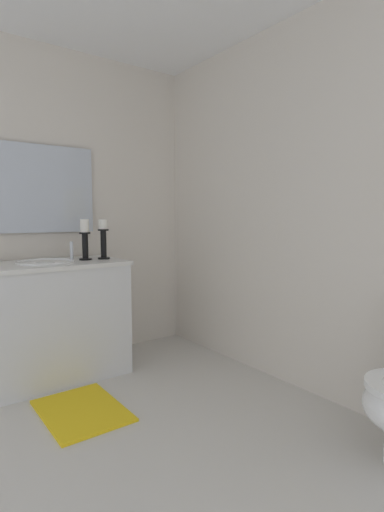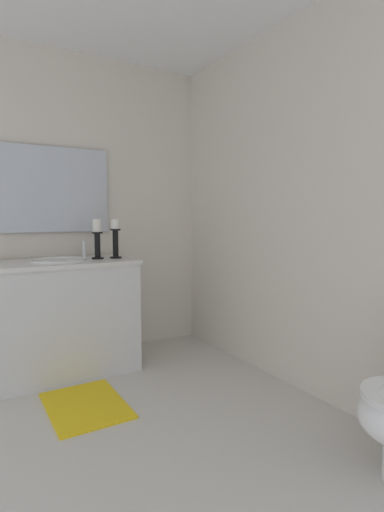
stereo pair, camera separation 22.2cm
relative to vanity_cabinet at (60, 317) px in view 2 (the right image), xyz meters
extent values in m
cube|color=beige|center=(1.24, -0.02, -0.43)|extent=(3.13, 2.71, 0.02)
cube|color=silver|center=(1.24, 1.33, 0.81)|extent=(3.13, 0.04, 2.45)
cube|color=silver|center=(-0.32, -0.02, 0.81)|extent=(0.04, 2.71, 2.45)
cube|color=silver|center=(0.00, 0.00, -0.02)|extent=(0.55, 1.05, 0.81)
cube|color=silver|center=(0.00, 0.00, 0.40)|extent=(0.58, 1.08, 0.03)
ellipsoid|color=white|center=(0.00, 0.00, 0.37)|extent=(0.38, 0.30, 0.11)
torus|color=white|center=(0.00, 0.00, 0.42)|extent=(0.40, 0.40, 0.02)
cylinder|color=silver|center=(0.00, 0.19, 0.49)|extent=(0.02, 0.02, 0.14)
cube|color=silver|center=(-0.28, 0.00, 0.95)|extent=(0.02, 0.94, 0.66)
cylinder|color=black|center=(0.03, 0.43, 0.42)|extent=(0.09, 0.09, 0.01)
cylinder|color=black|center=(0.03, 0.43, 0.53)|extent=(0.04, 0.04, 0.22)
cylinder|color=black|center=(0.03, 0.43, 0.64)|extent=(0.08, 0.08, 0.01)
cylinder|color=white|center=(0.03, 0.43, 0.68)|extent=(0.06, 0.06, 0.07)
cylinder|color=black|center=(0.01, 0.29, 0.42)|extent=(0.09, 0.09, 0.01)
cylinder|color=black|center=(0.01, 0.29, 0.51)|extent=(0.04, 0.04, 0.19)
cylinder|color=black|center=(0.01, 0.29, 0.62)|extent=(0.08, 0.08, 0.01)
cylinder|color=white|center=(0.01, 0.29, 0.67)|extent=(0.06, 0.06, 0.10)
cube|color=yellow|center=(0.63, 0.00, -0.41)|extent=(0.60, 0.44, 0.02)
camera|label=1|loc=(2.81, -0.81, 0.74)|focal=27.54mm
camera|label=2|loc=(2.93, -0.62, 0.74)|focal=27.54mm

